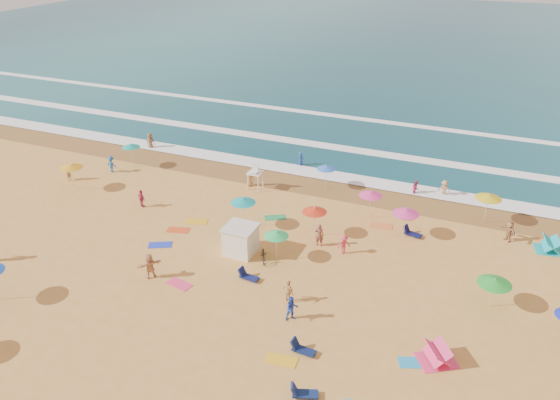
% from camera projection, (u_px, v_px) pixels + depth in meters
% --- Properties ---
extents(ground, '(220.00, 220.00, 0.00)m').
position_uv_depth(ground, '(234.00, 251.00, 39.35)').
color(ground, gold).
rests_on(ground, ground).
extents(ocean, '(220.00, 140.00, 0.18)m').
position_uv_depth(ocean, '(426.00, 41.00, 108.37)').
color(ocean, '#0C4756').
rests_on(ocean, ground).
extents(wet_sand, '(220.00, 220.00, 0.00)m').
position_uv_depth(wet_sand, '(296.00, 183.00, 49.62)').
color(wet_sand, olive).
rests_on(wet_sand, ground).
extents(surf_foam, '(200.00, 18.70, 0.05)m').
position_uv_depth(surf_foam, '(327.00, 148.00, 56.82)').
color(surf_foam, white).
rests_on(surf_foam, ground).
extents(cabana, '(2.00, 2.00, 2.00)m').
position_uv_depth(cabana, '(241.00, 240.00, 38.70)').
color(cabana, white).
rests_on(cabana, ground).
extents(cabana_roof, '(2.20, 2.20, 0.12)m').
position_uv_depth(cabana_roof, '(240.00, 227.00, 38.21)').
color(cabana_roof, silver).
rests_on(cabana_roof, cabana).
extents(bicycle, '(1.32, 1.83, 0.92)m').
position_uv_depth(bicycle, '(264.00, 255.00, 38.04)').
color(bicycle, black).
rests_on(bicycle, ground).
extents(lifeguard_stand, '(1.20, 1.20, 2.10)m').
position_uv_depth(lifeguard_stand, '(255.00, 178.00, 48.02)').
color(lifeguard_stand, white).
rests_on(lifeguard_stand, ground).
extents(beach_umbrellas, '(46.67, 31.73, 0.80)m').
position_uv_depth(beach_umbrellas, '(270.00, 232.00, 37.41)').
color(beach_umbrellas, orange).
rests_on(beach_umbrellas, ground).
extents(loungers, '(54.26, 20.91, 0.34)m').
position_uv_depth(loungers, '(324.00, 321.00, 32.16)').
color(loungers, '#0F154C').
rests_on(loungers, ground).
extents(towels, '(39.84, 24.64, 0.03)m').
position_uv_depth(towels, '(178.00, 265.00, 37.70)').
color(towels, red).
rests_on(towels, ground).
extents(popup_tents, '(8.26, 16.68, 1.20)m').
position_uv_depth(popup_tents, '(503.00, 290.00, 34.16)').
color(popup_tents, '#EE356F').
rests_on(popup_tents, ground).
extents(beachgoers, '(48.35, 24.78, 2.08)m').
position_uv_depth(beachgoers, '(224.00, 210.00, 43.21)').
color(beachgoers, '#B42D57').
rests_on(beachgoers, ground).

